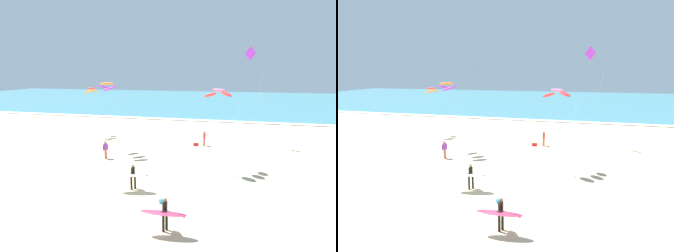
# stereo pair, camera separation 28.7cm
# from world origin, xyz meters

# --- Properties ---
(ground_plane) EXTENTS (160.00, 160.00, 0.00)m
(ground_plane) POSITION_xyz_m (0.00, 0.00, 0.00)
(ground_plane) COLOR #D1BA8E
(ocean_water) EXTENTS (160.00, 60.00, 0.08)m
(ocean_water) POSITION_xyz_m (0.00, 58.34, 0.04)
(ocean_water) COLOR teal
(ocean_water) RESTS_ON ground
(shoreline_foam) EXTENTS (160.00, 1.51, 0.01)m
(shoreline_foam) POSITION_xyz_m (0.00, 28.64, 0.09)
(shoreline_foam) COLOR white
(shoreline_foam) RESTS_ON ocean_water
(surfer_lead) EXTENTS (2.33, 1.11, 1.71)m
(surfer_lead) POSITION_xyz_m (-1.78, 2.75, 1.05)
(surfer_lead) COLOR black
(surfer_lead) RESTS_ON ground
(surfer_trailing) EXTENTS (2.26, 0.97, 1.71)m
(surfer_trailing) POSITION_xyz_m (1.34, -1.33, 1.04)
(surfer_trailing) COLOR black
(surfer_trailing) RESTS_ON ground
(kite_diamond_violet_near) EXTENTS (1.85, 1.78, 9.91)m
(kite_diamond_violet_near) POSITION_xyz_m (5.73, 15.98, 8.95)
(kite_diamond_violet_near) COLOR purple
(kite_diamond_violet_near) RESTS_ON ground
(kite_arc_rose_mid) EXTENTS (2.82, 2.61, 6.27)m
(kite_arc_rose_mid) POSITION_xyz_m (3.17, 7.89, 5.95)
(kite_arc_rose_mid) COLOR red
(kite_arc_rose_mid) RESTS_ON ground
(kite_arc_scarlet_far) EXTENTS (5.27, 2.25, 5.66)m
(kite_arc_scarlet_far) POSITION_xyz_m (-11.75, 16.05, 5.34)
(kite_arc_scarlet_far) COLOR orange
(kite_arc_scarlet_far) RESTS_ON ground
(kite_arc_amber_high) EXTENTS (2.81, 2.82, 6.53)m
(kite_arc_amber_high) POSITION_xyz_m (-6.93, 10.30, 6.16)
(kite_arc_amber_high) COLOR purple
(kite_arc_amber_high) RESTS_ON ground
(bystander_purple_top) EXTENTS (0.34, 0.41, 1.59)m
(bystander_purple_top) POSITION_xyz_m (-6.37, 8.31, 0.81)
(bystander_purple_top) COLOR #D8593F
(bystander_purple_top) RESTS_ON ground
(bystander_red_top) EXTENTS (0.28, 0.47, 1.59)m
(bystander_red_top) POSITION_xyz_m (1.58, 14.45, 0.81)
(bystander_red_top) COLOR #D8593F
(bystander_red_top) RESTS_ON ground
(lifeguard_flag) EXTENTS (0.44, 0.05, 2.10)m
(lifeguard_flag) POSITION_xyz_m (1.43, 7.85, 1.27)
(lifeguard_flag) COLOR silver
(lifeguard_flag) RESTS_ON ground
(beach_ball) EXTENTS (0.28, 0.28, 0.28)m
(beach_ball) POSITION_xyz_m (0.40, 1.51, 0.14)
(beach_ball) COLOR #2D99DB
(beach_ball) RESTS_ON ground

